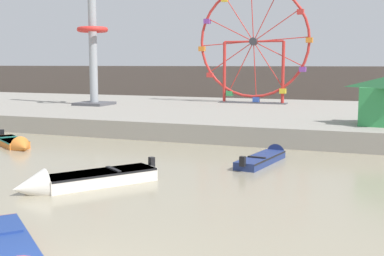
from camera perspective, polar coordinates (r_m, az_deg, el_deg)
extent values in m
cube|color=gray|center=(39.51, 11.90, 1.18)|extent=(110.00, 23.01, 1.14)
cube|color=#564C47|center=(60.41, 15.23, 4.71)|extent=(140.00, 3.00, 4.40)
cube|color=orange|center=(30.88, -19.94, -1.49)|extent=(3.67, 2.97, 0.38)
cube|color=#237566|center=(30.86, -19.95, -1.22)|extent=(3.65, 2.97, 0.08)
cone|color=orange|center=(28.68, -18.72, -2.09)|extent=(1.43, 1.45, 1.07)
cube|color=black|center=(32.69, -20.86, -0.54)|extent=(0.30, 0.31, 0.44)
cube|color=#237566|center=(31.29, -20.18, -0.99)|extent=(0.66, 0.88, 0.06)
cube|color=navy|center=(23.89, 7.84, -3.62)|extent=(1.60, 4.16, 0.36)
cube|color=black|center=(23.87, 7.85, -3.29)|extent=(1.62, 4.12, 0.08)
cone|color=navy|center=(26.25, 9.93, -2.67)|extent=(1.12, 1.24, 0.96)
cube|color=black|center=(21.91, 5.78, -3.81)|extent=(0.27, 0.23, 0.44)
cube|color=black|center=(23.39, 7.39, -3.32)|extent=(0.88, 0.29, 0.06)
cube|color=#B24238|center=(13.28, -20.76, -12.88)|extent=(4.33, 3.98, 0.42)
cube|color=navy|center=(13.22, -20.80, -12.18)|extent=(4.31, 3.97, 0.08)
cube|color=silver|center=(19.99, -10.37, -5.61)|extent=(3.60, 4.34, 0.51)
cube|color=black|center=(19.94, -10.38, -5.01)|extent=(3.59, 4.32, 0.08)
cone|color=silver|center=(19.10, -18.05, -6.47)|extent=(1.73, 1.71, 1.27)
cube|color=black|center=(20.90, -4.62, -3.92)|extent=(0.31, 0.30, 0.44)
cube|color=black|center=(20.15, -8.96, -4.65)|extent=(1.02, 0.78, 0.06)
torus|color=red|center=(45.81, 7.03, 9.76)|extent=(10.11, 0.24, 10.11)
cylinder|color=#38383D|center=(45.81, 7.03, 9.76)|extent=(0.70, 0.50, 0.70)
cylinder|color=red|center=(45.44, 9.62, 11.46)|extent=(4.15, 0.08, 2.81)
cube|color=red|center=(45.16, 12.26, 12.82)|extent=(0.56, 0.48, 0.44)
cylinder|color=red|center=(45.71, 8.43, 12.52)|extent=(2.26, 0.08, 4.46)
cylinder|color=red|center=(46.03, 6.88, 12.82)|extent=(0.40, 0.08, 4.93)
cylinder|color=red|center=(46.30, 5.39, 12.30)|extent=(2.81, 0.08, 4.15)
cylinder|color=red|center=(46.47, 4.35, 11.11)|extent=(4.46, 0.08, 2.26)
cube|color=purple|center=(47.22, 1.73, 12.05)|extent=(0.56, 0.48, 0.44)
cylinder|color=red|center=(46.47, 4.04, 9.56)|extent=(4.93, 0.08, 0.40)
cube|color=orange|center=(47.24, 1.14, 9.01)|extent=(0.56, 0.48, 0.44)
cylinder|color=red|center=(46.32, 4.52, 8.07)|extent=(4.15, 0.08, 2.81)
cube|color=red|center=(46.96, 2.08, 6.06)|extent=(0.56, 0.48, 0.44)
cylinder|color=red|center=(46.05, 5.66, 7.01)|extent=(2.26, 0.08, 4.46)
cube|color=#33934C|center=(46.44, 4.32, 3.95)|extent=(0.56, 0.48, 0.44)
cylinder|color=red|center=(45.74, 7.18, 6.67)|extent=(0.40, 0.08, 4.93)
cube|color=#3356B7|center=(45.81, 7.32, 3.24)|extent=(0.56, 0.48, 0.44)
cylinder|color=red|center=(45.45, 8.68, 7.16)|extent=(2.81, 0.08, 4.15)
cube|color=yellow|center=(45.24, 10.32, 4.17)|extent=(0.56, 0.48, 0.44)
cylinder|color=red|center=(45.29, 9.75, 8.35)|extent=(4.46, 0.08, 2.26)
cube|color=purple|center=(44.89, 12.50, 6.54)|extent=(0.56, 0.48, 0.44)
cylinder|color=red|center=(45.28, 10.10, 9.93)|extent=(4.93, 0.08, 0.40)
cube|color=orange|center=(44.86, 13.23, 9.73)|extent=(0.56, 0.48, 0.44)
cylinder|color=red|center=(46.52, 3.71, 6.35)|extent=(0.28, 0.28, 5.54)
cylinder|color=red|center=(45.19, 10.33, 6.22)|extent=(0.28, 0.28, 5.54)
cylinder|color=red|center=(45.81, 7.03, 9.76)|extent=(5.43, 0.18, 0.18)
cube|color=#4C4C51|center=(45.91, 6.92, 2.89)|extent=(6.23, 1.20, 0.08)
cylinder|color=#999EA3|center=(44.25, -11.27, 10.76)|extent=(0.70, 0.70, 12.61)
torus|color=red|center=(44.26, -11.27, 10.95)|extent=(2.64, 2.64, 0.44)
cube|color=#4C4C51|center=(44.30, -11.07, 2.75)|extent=(2.80, 2.80, 0.24)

